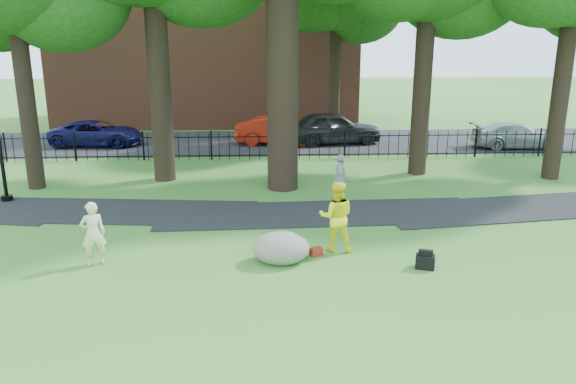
{
  "coord_description": "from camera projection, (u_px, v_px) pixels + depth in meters",
  "views": [
    {
      "loc": [
        -0.77,
        -12.76,
        5.44
      ],
      "look_at": [
        -0.05,
        2.0,
        1.26
      ],
      "focal_mm": 35.0,
      "sensor_mm": 36.0,
      "label": 1
    }
  ],
  "objects": [
    {
      "name": "silver_car",
      "position": [
        517.0,
        135.0,
        27.55
      ],
      "size": [
        4.4,
        1.95,
        1.25
      ],
      "primitive_type": "imported",
      "rotation": [
        0.0,
        0.0,
        1.53
      ],
      "color": "#94979C",
      "rests_on": "ground"
    },
    {
      "name": "grey_car",
      "position": [
        333.0,
        128.0,
        28.59
      ],
      "size": [
        5.04,
        2.59,
        1.64
      ],
      "primitive_type": "imported",
      "rotation": [
        0.0,
        0.0,
        1.71
      ],
      "color": "black",
      "rests_on": "ground"
    },
    {
      "name": "boulder",
      "position": [
        281.0,
        246.0,
        13.79
      ],
      "size": [
        1.47,
        1.15,
        0.82
      ],
      "primitive_type": "ellipsoid",
      "rotation": [
        0.0,
        0.0,
        0.06
      ],
      "color": "#6D675B",
      "rests_on": "ground"
    },
    {
      "name": "backpack",
      "position": [
        425.0,
        262.0,
        13.46
      ],
      "size": [
        0.52,
        0.41,
        0.34
      ],
      "primitive_type": "cube",
      "rotation": [
        0.0,
        0.0,
        -0.31
      ],
      "color": "black",
      "rests_on": "ground"
    },
    {
      "name": "woman",
      "position": [
        93.0,
        234.0,
        13.52
      ],
      "size": [
        0.69,
        0.58,
        1.6
      ],
      "primitive_type": "imported",
      "rotation": [
        0.0,
        0.0,
        3.54
      ],
      "color": "beige",
      "rests_on": "ground"
    },
    {
      "name": "brick_building",
      "position": [
        208.0,
        24.0,
        35.03
      ],
      "size": [
        18.0,
        8.0,
        12.0
      ],
      "primitive_type": "cube",
      "color": "brown",
      "rests_on": "ground"
    },
    {
      "name": "iron_fence",
      "position": [
        278.0,
        146.0,
        25.15
      ],
      "size": [
        44.0,
        0.04,
        1.2
      ],
      "color": "black",
      "rests_on": "ground"
    },
    {
      "name": "footpath",
      "position": [
        319.0,
        214.0,
        17.58
      ],
      "size": [
        36.07,
        3.85,
        0.03
      ],
      "primitive_type": "cube",
      "rotation": [
        0.0,
        0.0,
        0.03
      ],
      "color": "black",
      "rests_on": "ground"
    },
    {
      "name": "navy_van",
      "position": [
        97.0,
        133.0,
        28.09
      ],
      "size": [
        4.62,
        2.29,
        1.26
      ],
      "primitive_type": "imported",
      "rotation": [
        0.0,
        0.0,
        1.53
      ],
      "color": "#0C0D3F",
      "rests_on": "ground"
    },
    {
      "name": "lamppost",
      "position": [
        0.0,
        147.0,
        18.42
      ],
      "size": [
        0.37,
        0.37,
        3.77
      ],
      "rotation": [
        0.0,
        0.0,
        -0.28
      ],
      "color": "black",
      "rests_on": "ground"
    },
    {
      "name": "red_bag",
      "position": [
        316.0,
        252.0,
        14.24
      ],
      "size": [
        0.36,
        0.3,
        0.21
      ],
      "primitive_type": "cube",
      "rotation": [
        0.0,
        0.0,
        0.42
      ],
      "color": "maroon",
      "rests_on": "ground"
    },
    {
      "name": "ground",
      "position": [
        294.0,
        264.0,
        13.78
      ],
      "size": [
        120.0,
        120.0,
        0.0
      ],
      "primitive_type": "plane",
      "color": "#326A25",
      "rests_on": "ground"
    },
    {
      "name": "pedestrian",
      "position": [
        340.0,
        179.0,
        18.52
      ],
      "size": [
        0.48,
        1.0,
        1.65
      ],
      "primitive_type": "imported",
      "rotation": [
        0.0,
        0.0,
        1.49
      ],
      "color": "#B1B1B6",
      "rests_on": "ground"
    },
    {
      "name": "man",
      "position": [
        336.0,
        216.0,
        14.38
      ],
      "size": [
        0.97,
        0.79,
        1.85
      ],
      "primitive_type": "imported",
      "rotation": [
        0.0,
        0.0,
        3.04
      ],
      "color": "yellow",
      "rests_on": "ground"
    },
    {
      "name": "red_sedan",
      "position": [
        278.0,
        130.0,
        28.49
      ],
      "size": [
        4.4,
        1.72,
        1.43
      ],
      "primitive_type": "imported",
      "rotation": [
        0.0,
        0.0,
        1.52
      ],
      "color": "#A91A0D",
      "rests_on": "ground"
    },
    {
      "name": "street",
      "position": [
        276.0,
        142.0,
        29.16
      ],
      "size": [
        80.0,
        7.0,
        0.02
      ],
      "primitive_type": "cube",
      "color": "black",
      "rests_on": "ground"
    }
  ]
}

